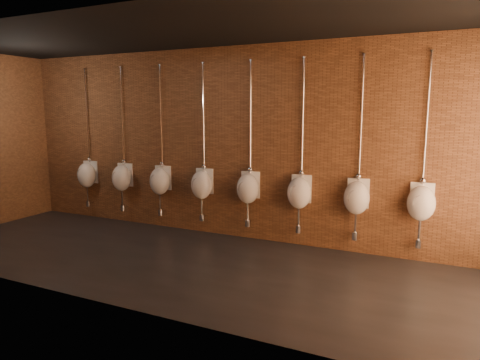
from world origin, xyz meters
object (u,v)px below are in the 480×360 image
object	(u,v)px
urinal_2	(160,180)
urinal_5	(299,192)
urinal_0	(87,174)
urinal_6	(357,197)
urinal_3	(202,184)
urinal_4	(248,188)
urinal_1	(122,177)
urinal_7	(421,202)

from	to	relation	value
urinal_2	urinal_5	xyz separation A→B (m)	(2.64, 0.00, 0.00)
urinal_0	urinal_6	distance (m)	5.29
urinal_6	urinal_3	bearing A→B (deg)	180.00
urinal_2	urinal_4	xyz separation A→B (m)	(1.76, 0.00, 0.00)
urinal_6	urinal_5	bearing A→B (deg)	180.00
urinal_1	urinal_2	world-z (taller)	same
urinal_1	urinal_7	bearing A→B (deg)	0.00
urinal_2	urinal_4	bearing A→B (deg)	0.00
urinal_5	urinal_6	xyz separation A→B (m)	(0.88, 0.00, 0.00)
urinal_4	urinal_7	size ratio (longest dim) A/B	1.00
urinal_2	urinal_3	bearing A→B (deg)	0.00
urinal_4	urinal_5	bearing A→B (deg)	0.00
urinal_1	urinal_3	xyz separation A→B (m)	(1.76, 0.00, 0.00)
urinal_5	urinal_7	distance (m)	1.76
urinal_4	urinal_6	bearing A→B (deg)	0.00
urinal_5	urinal_1	bearing A→B (deg)	180.00
urinal_2	urinal_7	world-z (taller)	same
urinal_4	urinal_0	bearing A→B (deg)	180.00
urinal_2	urinal_5	bearing A→B (deg)	0.00
urinal_2	urinal_5	distance (m)	2.64
urinal_0	urinal_6	xyz separation A→B (m)	(5.29, 0.00, 0.00)
urinal_3	urinal_6	world-z (taller)	same
urinal_6	urinal_7	distance (m)	0.88
urinal_7	urinal_4	bearing A→B (deg)	180.00
urinal_1	urinal_0	bearing A→B (deg)	180.00
urinal_2	urinal_6	size ratio (longest dim) A/B	1.00
urinal_3	urinal_4	bearing A→B (deg)	0.00
urinal_0	urinal_3	distance (m)	2.64
urinal_6	urinal_7	xyz separation A→B (m)	(0.88, 0.00, 0.00)
urinal_0	urinal_2	bearing A→B (deg)	0.00
urinal_0	urinal_2	size ratio (longest dim) A/B	1.00
urinal_1	urinal_2	bearing A→B (deg)	0.00
urinal_4	urinal_6	size ratio (longest dim) A/B	1.00
urinal_3	urinal_6	size ratio (longest dim) A/B	1.00
urinal_3	urinal_5	size ratio (longest dim) A/B	1.00
urinal_0	urinal_4	bearing A→B (deg)	0.00
urinal_4	urinal_2	bearing A→B (deg)	180.00
urinal_1	urinal_4	distance (m)	2.64
urinal_2	urinal_5	world-z (taller)	same
urinal_2	urinal_3	size ratio (longest dim) A/B	1.00
urinal_0	urinal_7	bearing A→B (deg)	0.00
urinal_3	urinal_4	distance (m)	0.88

